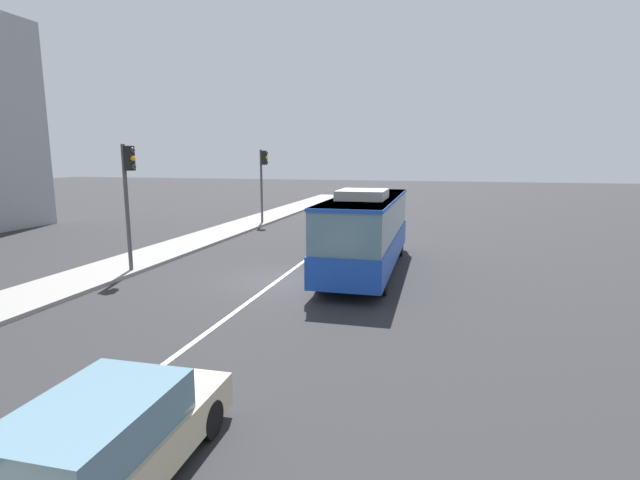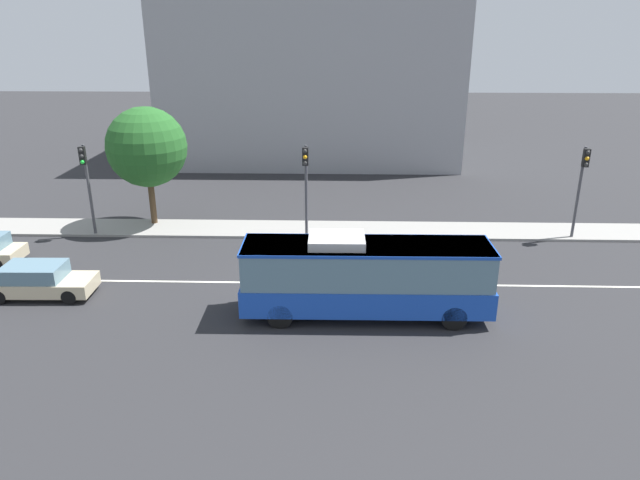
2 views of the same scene
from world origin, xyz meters
name	(u,v)px [view 2 (image 2 of 2)]	position (x,y,z in m)	size (l,w,h in m)	color
ground_plane	(309,283)	(0.00, 0.00, 0.00)	(160.00, 160.00, 0.00)	#28282B
sidewalk_kerb	(315,230)	(0.00, 7.27, 0.07)	(80.00, 2.84, 0.14)	gray
lane_centre_line	(309,283)	(0.00, 0.00, 0.01)	(76.00, 0.16, 0.01)	silver
transit_bus	(366,275)	(2.42, -3.02, 1.81)	(10.02, 2.57, 3.46)	#1947B7
sedan_beige_ahead	(39,281)	(-11.75, -1.61, 0.72)	(4.54, 1.90, 1.46)	#C6B793
traffic_light_near_corner	(582,177)	(14.35, 6.17, 3.56)	(0.34, 0.62, 5.20)	#47474C
traffic_light_mid_block	(306,176)	(-0.44, 6.09, 3.56)	(0.33, 0.62, 5.20)	#47474C
traffic_light_far_corner	(86,175)	(-12.39, 5.97, 3.56)	(0.34, 0.62, 5.20)	#47474C
street_tree_kerbside_left	(147,147)	(-9.60, 8.05, 4.67)	(4.55, 4.55, 6.96)	#4C3823
office_block_background	(312,79)	(-0.99, 27.64, 6.80)	(24.43, 13.72, 13.60)	#939399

